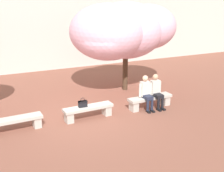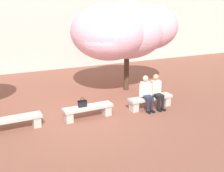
% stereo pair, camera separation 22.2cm
% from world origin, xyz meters
% --- Properties ---
extents(ground_plane, '(100.00, 100.00, 0.00)m').
position_xyz_m(ground_plane, '(0.00, 0.00, 0.00)').
color(ground_plane, brown).
extents(stone_bench_west_end, '(1.79, 0.52, 0.45)m').
position_xyz_m(stone_bench_west_end, '(-2.50, 0.00, 0.30)').
color(stone_bench_west_end, '#BCB7AD').
rests_on(stone_bench_west_end, ground).
extents(stone_bench_near_west, '(1.79, 0.52, 0.45)m').
position_xyz_m(stone_bench_near_west, '(0.00, 0.00, 0.30)').
color(stone_bench_near_west, '#BCB7AD').
rests_on(stone_bench_near_west, ground).
extents(stone_bench_center, '(1.79, 0.52, 0.45)m').
position_xyz_m(stone_bench_center, '(2.50, 0.00, 0.30)').
color(stone_bench_center, '#BCB7AD').
rests_on(stone_bench_center, ground).
extents(person_seated_left, '(0.51, 0.68, 1.29)m').
position_xyz_m(person_seated_left, '(2.28, -0.05, 0.70)').
color(person_seated_left, black).
rests_on(person_seated_left, ground).
extents(person_seated_right, '(0.51, 0.69, 1.29)m').
position_xyz_m(person_seated_right, '(2.72, -0.05, 0.70)').
color(person_seated_right, black).
rests_on(person_seated_right, ground).
extents(handbag, '(0.30, 0.15, 0.34)m').
position_xyz_m(handbag, '(-0.19, 0.02, 0.58)').
color(handbag, black).
rests_on(handbag, stone_bench_near_west).
extents(cherry_tree_main, '(4.77, 3.53, 3.85)m').
position_xyz_m(cherry_tree_main, '(2.43, 2.25, 2.67)').
color(cherry_tree_main, '#473323').
rests_on(cherry_tree_main, ground).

